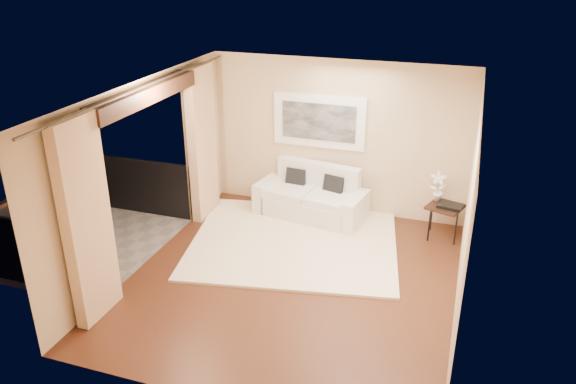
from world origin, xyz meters
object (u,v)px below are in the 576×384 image
at_px(side_table, 445,209).
at_px(balcony_chair_near, 74,242).
at_px(balcony_chair_far, 82,205).
at_px(sofa, 312,199).
at_px(orchid, 438,186).
at_px(bistro_table, 81,221).
at_px(ice_bucket, 75,205).

relative_size(side_table, balcony_chair_near, 0.67).
bearing_deg(balcony_chair_far, sofa, -146.24).
distance_m(sofa, orchid, 2.15).
xyz_separation_m(side_table, balcony_chair_near, (-4.87, -2.90, 0.06)).
bearing_deg(sofa, bistro_table, -131.04).
height_order(bistro_table, ice_bucket, ice_bucket).
bearing_deg(side_table, balcony_chair_far, -160.21).
relative_size(orchid, balcony_chair_near, 0.52).
distance_m(bistro_table, ice_bucket, 0.27).
height_order(orchid, ice_bucket, orchid).
relative_size(balcony_chair_far, balcony_chair_near, 1.11).
bearing_deg(balcony_chair_far, ice_bucket, 113.25).
relative_size(sofa, balcony_chair_near, 2.06).
xyz_separation_m(orchid, bistro_table, (-5.01, -2.51, -0.23)).
xyz_separation_m(balcony_chair_far, ice_bucket, (0.11, -0.27, 0.14)).
xyz_separation_m(orchid, balcony_chair_near, (-4.72, -3.06, -0.25)).
xyz_separation_m(bistro_table, balcony_chair_far, (-0.27, 0.39, 0.04)).
height_order(balcony_chair_near, ice_bucket, balcony_chair_near).
distance_m(orchid, balcony_chair_near, 5.63).
height_order(sofa, ice_bucket, sofa).
xyz_separation_m(sofa, side_table, (2.25, -0.09, 0.18)).
bearing_deg(side_table, bistro_table, -155.53).
distance_m(sofa, balcony_chair_near, 3.98).
distance_m(balcony_chair_far, ice_bucket, 0.33).
bearing_deg(bistro_table, side_table, 24.47).
bearing_deg(sofa, side_table, 6.86).
distance_m(balcony_chair_near, ice_bucket, 0.84).
relative_size(side_table, balcony_chair_far, 0.61).
bearing_deg(bistro_table, ice_bucket, 142.99).
xyz_separation_m(side_table, balcony_chair_far, (-5.44, -1.96, 0.12)).
distance_m(orchid, bistro_table, 5.61).
distance_m(side_table, balcony_chair_far, 5.78).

